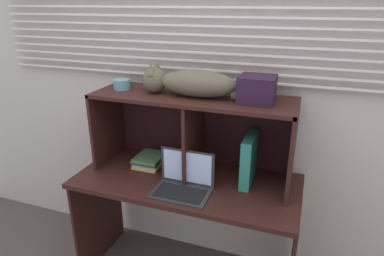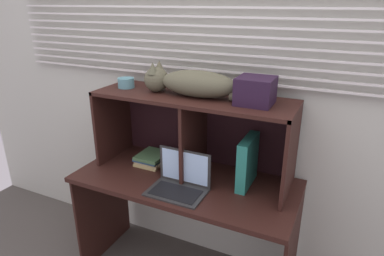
{
  "view_description": "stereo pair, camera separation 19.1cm",
  "coord_description": "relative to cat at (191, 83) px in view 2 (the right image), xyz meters",
  "views": [
    {
      "loc": [
        0.65,
        -1.51,
        1.81
      ],
      "look_at": [
        0.0,
        0.3,
        1.08
      ],
      "focal_mm": 31.37,
      "sensor_mm": 36.0,
      "label": 1
    },
    {
      "loc": [
        0.83,
        -1.43,
        1.81
      ],
      "look_at": [
        0.0,
        0.3,
        1.08
      ],
      "focal_mm": 31.37,
      "sensor_mm": 36.0,
      "label": 2
    }
  ],
  "objects": [
    {
      "name": "back_panel_with_blinds",
      "position": [
        0.0,
        0.25,
        -0.1
      ],
      "size": [
        4.4,
        0.08,
        2.5
      ],
      "color": "beige",
      "rests_on": "ground"
    },
    {
      "name": "desk",
      "position": [
        0.0,
        -0.1,
        -0.74
      ],
      "size": [
        1.38,
        0.62,
        0.78
      ],
      "color": "black",
      "rests_on": "ground"
    },
    {
      "name": "hutch_shelf_unit",
      "position": [
        0.01,
        0.04,
        -0.24
      ],
      "size": [
        1.23,
        0.39,
        0.51
      ],
      "color": "black",
      "rests_on": "desk"
    },
    {
      "name": "cat",
      "position": [
        0.0,
        0.0,
        0.0
      ],
      "size": [
        0.79,
        0.19,
        0.19
      ],
      "color": "#53503C",
      "rests_on": "hutch_shelf_unit"
    },
    {
      "name": "laptop",
      "position": [
        0.03,
        -0.23,
        -0.54
      ],
      "size": [
        0.33,
        0.22,
        0.23
      ],
      "color": "#2A2A2A",
      "rests_on": "desk"
    },
    {
      "name": "binder_upright",
      "position": [
        0.37,
        -0.0,
        -0.43
      ],
      "size": [
        0.06,
        0.26,
        0.3
      ],
      "primitive_type": "cube",
      "color": "#267C6E",
      "rests_on": "desk"
    },
    {
      "name": "book_stack",
      "position": [
        -0.3,
        -0.0,
        -0.55
      ],
      "size": [
        0.19,
        0.22,
        0.07
      ],
      "color": "tan",
      "rests_on": "desk"
    },
    {
      "name": "small_basket",
      "position": [
        -0.47,
        -0.0,
        -0.05
      ],
      "size": [
        0.11,
        0.11,
        0.06
      ],
      "primitive_type": "cylinder",
      "color": "teal",
      "rests_on": "hutch_shelf_unit"
    },
    {
      "name": "storage_box",
      "position": [
        0.38,
        -0.0,
        -0.0
      ],
      "size": [
        0.2,
        0.19,
        0.15
      ],
      "primitive_type": "cube",
      "color": "black",
      "rests_on": "hutch_shelf_unit"
    }
  ]
}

